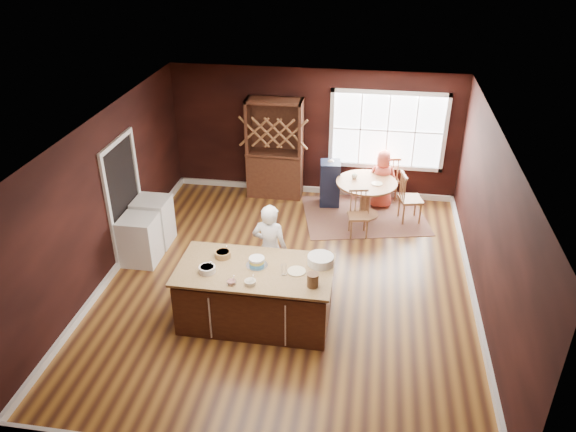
# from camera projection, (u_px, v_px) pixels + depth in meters

# --- Properties ---
(room_shell) EXTENTS (7.00, 7.00, 7.00)m
(room_shell) POSITION_uv_depth(u_px,v_px,m) (288.00, 212.00, 8.65)
(room_shell) COLOR #905D23
(room_shell) RESTS_ON ground
(window) EXTENTS (2.36, 0.10, 1.66)m
(window) POSITION_uv_depth(u_px,v_px,m) (388.00, 131.00, 11.38)
(window) COLOR white
(window) RESTS_ON room_shell
(doorway) EXTENTS (0.08, 1.26, 2.13)m
(doorway) POSITION_uv_depth(u_px,v_px,m) (125.00, 200.00, 9.73)
(doorway) COLOR white
(doorway) RESTS_ON room_shell
(kitchen_island) EXTENTS (2.26, 1.18, 0.92)m
(kitchen_island) POSITION_uv_depth(u_px,v_px,m) (256.00, 295.00, 8.29)
(kitchen_island) COLOR #3C1D16
(kitchen_island) RESTS_ON ground
(dining_table) EXTENTS (1.20, 1.20, 0.75)m
(dining_table) POSITION_uv_depth(u_px,v_px,m) (366.00, 192.00, 11.11)
(dining_table) COLOR brown
(dining_table) RESTS_ON ground
(baker) EXTENTS (0.60, 0.43, 1.55)m
(baker) POSITION_uv_depth(u_px,v_px,m) (270.00, 249.00, 8.79)
(baker) COLOR white
(baker) RESTS_ON ground
(layer_cake) EXTENTS (0.32, 0.32, 0.13)m
(layer_cake) POSITION_uv_depth(u_px,v_px,m) (257.00, 262.00, 8.09)
(layer_cake) COLOR white
(layer_cake) RESTS_ON kitchen_island
(bowl_blue) EXTENTS (0.24, 0.24, 0.09)m
(bowl_blue) POSITION_uv_depth(u_px,v_px,m) (207.00, 269.00, 7.96)
(bowl_blue) COLOR white
(bowl_blue) RESTS_ON kitchen_island
(bowl_yellow) EXTENTS (0.24, 0.24, 0.09)m
(bowl_yellow) POSITION_uv_depth(u_px,v_px,m) (223.00, 254.00, 8.31)
(bowl_yellow) COLOR #9E6534
(bowl_yellow) RESTS_ON kitchen_island
(bowl_pink) EXTENTS (0.14, 0.14, 0.05)m
(bowl_pink) POSITION_uv_depth(u_px,v_px,m) (232.00, 282.00, 7.72)
(bowl_pink) COLOR silver
(bowl_pink) RESTS_ON kitchen_island
(bowl_olive) EXTENTS (0.16, 0.16, 0.06)m
(bowl_olive) POSITION_uv_depth(u_px,v_px,m) (250.00, 282.00, 7.71)
(bowl_olive) COLOR white
(bowl_olive) RESTS_ON kitchen_island
(drinking_glass) EXTENTS (0.08, 0.08, 0.17)m
(drinking_glass) POSITION_uv_depth(u_px,v_px,m) (284.00, 270.00, 7.88)
(drinking_glass) COLOR white
(drinking_glass) RESTS_ON kitchen_island
(dinner_plate) EXTENTS (0.27, 0.27, 0.02)m
(dinner_plate) POSITION_uv_depth(u_px,v_px,m) (297.00, 271.00, 7.98)
(dinner_plate) COLOR beige
(dinner_plate) RESTS_ON kitchen_island
(white_tub) EXTENTS (0.38, 0.38, 0.13)m
(white_tub) POSITION_uv_depth(u_px,v_px,m) (321.00, 260.00, 8.13)
(white_tub) COLOR white
(white_tub) RESTS_ON kitchen_island
(stoneware_crock) EXTENTS (0.16, 0.16, 0.20)m
(stoneware_crock) POSITION_uv_depth(u_px,v_px,m) (313.00, 280.00, 7.64)
(stoneware_crock) COLOR #523A21
(stoneware_crock) RESTS_ON kitchen_island
(rug) EXTENTS (2.74, 2.33, 0.01)m
(rug) POSITION_uv_depth(u_px,v_px,m) (364.00, 215.00, 11.37)
(rug) COLOR brown
(rug) RESTS_ON ground
(chair_east) EXTENTS (0.51, 0.52, 1.03)m
(chair_east) POSITION_uv_depth(u_px,v_px,m) (411.00, 197.00, 10.94)
(chair_east) COLOR brown
(chair_east) RESTS_ON ground
(chair_south) EXTENTS (0.44, 0.42, 0.91)m
(chair_south) POSITION_uv_depth(u_px,v_px,m) (359.00, 214.00, 10.46)
(chair_south) COLOR brown
(chair_south) RESTS_ON ground
(chair_north) EXTENTS (0.50, 0.48, 1.01)m
(chair_north) POSITION_uv_depth(u_px,v_px,m) (388.00, 177.00, 11.79)
(chair_north) COLOR #965521
(chair_north) RESTS_ON ground
(seated_woman) EXTENTS (0.61, 0.41, 1.23)m
(seated_woman) POSITION_uv_depth(u_px,v_px,m) (382.00, 179.00, 11.43)
(seated_woman) COLOR #CF4D3C
(seated_woman) RESTS_ON ground
(high_chair) EXTENTS (0.45, 0.45, 1.00)m
(high_chair) POSITION_uv_depth(u_px,v_px,m) (330.00, 183.00, 11.56)
(high_chair) COLOR #141C3B
(high_chair) RESTS_ON ground
(toddler) EXTENTS (0.18, 0.14, 0.26)m
(toddler) POSITION_uv_depth(u_px,v_px,m) (330.00, 169.00, 11.38)
(toddler) COLOR #8CA5BF
(toddler) RESTS_ON high_chair
(table_plate) EXTENTS (0.22, 0.22, 0.02)m
(table_plate) POSITION_uv_depth(u_px,v_px,m) (377.00, 184.00, 10.91)
(table_plate) COLOR beige
(table_plate) RESTS_ON dining_table
(table_cup) EXTENTS (0.12, 0.12, 0.09)m
(table_cup) POSITION_uv_depth(u_px,v_px,m) (354.00, 176.00, 11.12)
(table_cup) COLOR white
(table_cup) RESTS_ON dining_table
(hutch) EXTENTS (1.16, 0.48, 2.12)m
(hutch) POSITION_uv_depth(u_px,v_px,m) (275.00, 149.00, 11.68)
(hutch) COLOR black
(hutch) RESTS_ON ground
(washer) EXTENTS (0.59, 0.57, 0.86)m
(washer) POSITION_uv_depth(u_px,v_px,m) (140.00, 240.00, 9.69)
(washer) COLOR white
(washer) RESTS_ON ground
(dryer) EXTENTS (0.61, 0.59, 0.89)m
(dryer) POSITION_uv_depth(u_px,v_px,m) (153.00, 221.00, 10.24)
(dryer) COLOR white
(dryer) RESTS_ON ground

